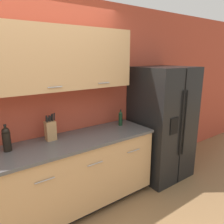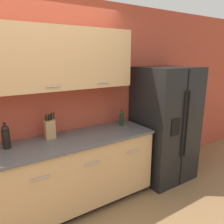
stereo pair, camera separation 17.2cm
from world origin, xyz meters
TOP-DOWN VIEW (x-y plane):
  - wall_back at (0.05, 1.14)m, footprint 10.00×0.39m
  - counter_unit at (0.20, 0.84)m, footprint 2.45×0.64m
  - refrigerator at (1.89, 0.78)m, footprint 0.84×0.77m
  - knife_block at (0.17, 0.98)m, footprint 0.13×0.10m
  - wine_bottle at (-0.31, 0.95)m, footprint 0.08×0.08m
  - oil_bottle at (1.18, 0.94)m, footprint 0.06×0.06m

SIDE VIEW (x-z plane):
  - counter_unit at x=0.20m, z-range 0.01..0.94m
  - refrigerator at x=1.89m, z-range 0.00..1.75m
  - oil_bottle at x=1.18m, z-range 0.92..1.15m
  - knife_block at x=0.17m, z-range 0.90..1.22m
  - wine_bottle at x=-0.31m, z-range 0.92..1.21m
  - wall_back at x=0.05m, z-range 0.15..2.75m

